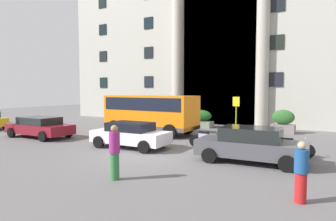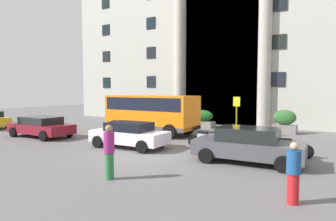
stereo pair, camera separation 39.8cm
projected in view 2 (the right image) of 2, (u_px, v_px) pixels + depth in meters
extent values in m
cube|color=#605D5E|center=(146.00, 156.00, 13.48)|extent=(80.00, 64.00, 0.12)
cube|color=#AEADA2|center=(257.00, 30.00, 27.59)|extent=(37.64, 9.00, 17.28)
cube|color=black|center=(220.00, 60.00, 25.04)|extent=(6.61, 0.12, 11.18)
cylinder|color=#B2A99F|center=(180.00, 62.00, 26.83)|extent=(1.02, 1.02, 11.18)
cylinder|color=#AFAA9D|center=(265.00, 56.00, 22.74)|extent=(1.02, 1.02, 11.18)
cube|color=black|center=(107.00, 83.00, 32.19)|extent=(1.02, 0.08, 1.11)
cube|color=black|center=(151.00, 82.00, 28.96)|extent=(1.02, 0.08, 1.11)
cube|color=black|center=(278.00, 79.00, 22.49)|extent=(1.02, 0.08, 1.11)
cube|color=black|center=(106.00, 56.00, 31.99)|extent=(1.02, 0.08, 1.11)
cube|color=black|center=(151.00, 53.00, 28.76)|extent=(1.02, 0.08, 1.11)
cube|color=black|center=(279.00, 42.00, 22.30)|extent=(1.02, 0.08, 1.11)
cube|color=black|center=(106.00, 30.00, 31.79)|extent=(1.02, 0.08, 1.11)
cube|color=black|center=(151.00, 23.00, 28.56)|extent=(1.02, 0.08, 1.11)
cube|color=black|center=(280.00, 3.00, 22.10)|extent=(1.02, 0.08, 1.11)
cube|color=black|center=(105.00, 3.00, 31.59)|extent=(1.02, 0.08, 1.11)
cube|color=orange|center=(151.00, 111.00, 19.96)|extent=(6.47, 2.31, 2.16)
cube|color=black|center=(151.00, 103.00, 19.92)|extent=(6.09, 2.34, 0.84)
cube|color=black|center=(192.00, 108.00, 18.21)|extent=(0.08, 1.88, 1.05)
cube|color=#4D4449|center=(151.00, 125.00, 20.03)|extent=(6.47, 2.35, 0.24)
cylinder|color=black|center=(188.00, 128.00, 19.73)|extent=(0.90, 0.29, 0.90)
cylinder|color=black|center=(170.00, 132.00, 17.87)|extent=(0.90, 0.29, 0.90)
cylinder|color=black|center=(136.00, 124.00, 22.20)|extent=(0.90, 0.29, 0.90)
cylinder|color=black|center=(115.00, 127.00, 20.34)|extent=(0.90, 0.29, 0.90)
cylinder|color=#979816|center=(237.00, 117.00, 18.66)|extent=(0.08, 0.08, 2.50)
cube|color=yellow|center=(237.00, 102.00, 18.57)|extent=(0.44, 0.03, 0.60)
cube|color=slate|center=(284.00, 129.00, 20.09)|extent=(1.56, 0.77, 0.61)
ellipsoid|color=#2D5F29|center=(285.00, 117.00, 20.03)|extent=(1.50, 0.69, 1.03)
cube|color=slate|center=(124.00, 119.00, 27.54)|extent=(2.08, 0.83, 0.51)
ellipsoid|color=#1A4B2D|center=(124.00, 112.00, 27.50)|extent=(1.99, 0.75, 0.88)
cube|color=gray|center=(165.00, 121.00, 25.63)|extent=(1.63, 0.91, 0.59)
ellipsoid|color=#21592E|center=(165.00, 113.00, 25.58)|extent=(1.57, 0.82, 0.84)
cube|color=gray|center=(202.00, 124.00, 23.57)|extent=(1.96, 0.95, 0.49)
ellipsoid|color=#1C551C|center=(202.00, 116.00, 23.52)|extent=(1.88, 0.86, 0.91)
cube|color=silver|center=(129.00, 136.00, 15.20)|extent=(4.16, 1.92, 0.61)
cube|color=black|center=(129.00, 126.00, 15.17)|extent=(2.28, 1.62, 0.44)
cylinder|color=black|center=(160.00, 141.00, 15.28)|extent=(0.63, 0.23, 0.62)
cylinder|color=black|center=(142.00, 147.00, 13.80)|extent=(0.63, 0.23, 0.62)
cylinder|color=black|center=(119.00, 137.00, 16.64)|extent=(0.63, 0.23, 0.62)
cylinder|color=black|center=(98.00, 142.00, 15.16)|extent=(0.63, 0.23, 0.62)
cylinder|color=black|center=(8.00, 124.00, 22.86)|extent=(0.63, 0.24, 0.62)
cube|color=#4A494F|center=(248.00, 148.00, 12.02)|extent=(4.47, 2.13, 0.63)
cube|color=black|center=(248.00, 134.00, 11.98)|extent=(2.46, 1.77, 0.55)
cylinder|color=black|center=(289.00, 155.00, 12.13)|extent=(0.63, 0.24, 0.62)
cylinder|color=black|center=(283.00, 164.00, 10.53)|extent=(0.63, 0.24, 0.62)
cylinder|color=black|center=(220.00, 148.00, 13.54)|extent=(0.63, 0.24, 0.62)
cylinder|color=black|center=(206.00, 156.00, 11.94)|extent=(0.63, 0.24, 0.62)
cube|color=maroon|center=(41.00, 128.00, 18.63)|extent=(4.50, 1.95, 0.58)
cube|color=black|center=(41.00, 120.00, 18.59)|extent=(2.45, 1.69, 0.45)
cylinder|color=black|center=(69.00, 132.00, 18.65)|extent=(0.62, 0.21, 0.62)
cylinder|color=black|center=(43.00, 136.00, 17.07)|extent=(0.62, 0.21, 0.62)
cylinder|color=black|center=(39.00, 129.00, 20.22)|extent=(0.62, 0.21, 0.62)
cylinder|color=black|center=(13.00, 132.00, 18.64)|extent=(0.62, 0.21, 0.62)
cylinder|color=black|center=(219.00, 143.00, 14.72)|extent=(0.60, 0.12, 0.60)
cylinder|color=black|center=(194.00, 141.00, 15.42)|extent=(0.60, 0.14, 0.60)
cube|color=#AFAEB8|center=(206.00, 137.00, 15.05)|extent=(0.89, 0.27, 0.32)
cube|color=black|center=(203.00, 133.00, 15.13)|extent=(0.53, 0.22, 0.12)
cylinder|color=#A5A5A8|center=(217.00, 132.00, 14.74)|extent=(0.05, 0.55, 0.03)
cylinder|color=black|center=(307.00, 152.00, 12.74)|extent=(0.61, 0.18, 0.60)
cylinder|color=black|center=(273.00, 149.00, 13.32)|extent=(0.61, 0.20, 0.60)
cube|color=#454D4D|center=(290.00, 144.00, 13.01)|extent=(0.91, 0.36, 0.32)
cube|color=black|center=(285.00, 140.00, 13.08)|extent=(0.54, 0.27, 0.12)
cylinder|color=#A5A5A8|center=(304.00, 138.00, 12.75)|extent=(0.10, 0.55, 0.03)
cylinder|color=red|center=(293.00, 189.00, 7.66)|extent=(0.30, 0.30, 0.80)
cylinder|color=navy|center=(294.00, 162.00, 7.61)|extent=(0.36, 0.36, 0.62)
sphere|color=tan|center=(294.00, 146.00, 7.58)|extent=(0.21, 0.21, 0.21)
cylinder|color=#2F723C|center=(109.00, 166.00, 9.77)|extent=(0.30, 0.30, 0.90)
cylinder|color=#942671|center=(109.00, 142.00, 9.72)|extent=(0.36, 0.36, 0.69)
sphere|color=#9B734A|center=(109.00, 128.00, 9.69)|extent=(0.24, 0.24, 0.24)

